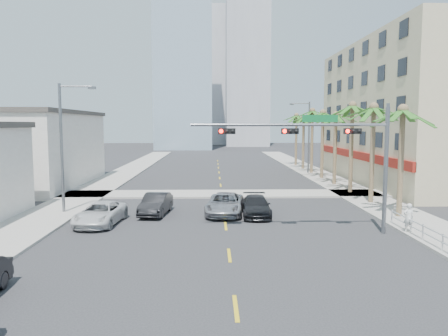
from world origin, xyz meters
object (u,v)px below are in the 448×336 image
object	(u,v)px
car_lane_right	(256,206)
car_parked_far	(100,214)
car_lane_center	(225,204)
pedestrian	(408,218)
car_lane_left	(156,204)
traffic_signal_mast	(330,145)

from	to	relation	value
car_lane_right	car_parked_far	bearing A→B (deg)	-165.03
car_lane_center	car_lane_right	xyz separation A→B (m)	(2.10, -0.51, -0.06)
car_parked_far	pedestrian	size ratio (longest dim) A/B	3.05
car_parked_far	car_lane_left	xyz separation A→B (m)	(3.07, 2.97, 0.04)
traffic_signal_mast	pedestrian	distance (m)	6.10
car_parked_far	pedestrian	xyz separation A→B (m)	(18.10, -2.91, 0.27)
car_lane_center	pedestrian	xyz separation A→B (m)	(10.24, -5.76, 0.24)
car_lane_right	pedestrian	distance (m)	9.69
car_lane_center	car_lane_right	distance (m)	2.16
traffic_signal_mast	car_parked_far	size ratio (longest dim) A/B	2.23
car_lane_center	traffic_signal_mast	bearing A→B (deg)	-37.85
car_parked_far	pedestrian	world-z (taller)	pedestrian
traffic_signal_mast	car_lane_center	xyz separation A→B (m)	(-5.73, 5.55, -4.33)
traffic_signal_mast	pedestrian	size ratio (longest dim) A/B	6.81
traffic_signal_mast	car_lane_left	xyz separation A→B (m)	(-10.52, 5.66, -4.33)
car_parked_far	pedestrian	distance (m)	18.33
traffic_signal_mast	car_lane_left	distance (m)	12.71
traffic_signal_mast	car_lane_right	world-z (taller)	traffic_signal_mast
car_lane_left	car_parked_far	bearing A→B (deg)	-129.61
traffic_signal_mast	car_parked_far	bearing A→B (deg)	168.79
car_lane_center	pedestrian	size ratio (longest dim) A/B	3.22
car_parked_far	car_lane_center	size ratio (longest dim) A/B	0.95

